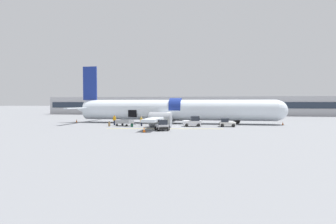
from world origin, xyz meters
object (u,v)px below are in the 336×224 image
Objects in this scene: suitcase_on_tarmac_spare at (109,124)px; suitcase_on_tarmac_upright at (132,125)px; baggage_cart_loading at (125,123)px; ground_crew_driver at (114,120)px; baggage_tug_lead at (162,126)px; ground_crew_loader_a at (142,121)px; ground_crew_loader_b at (141,120)px; airplane at (174,110)px; baggage_tug_rear at (193,122)px; baggage_tug_mid at (227,123)px.

suitcase_on_tarmac_upright is at bearing -6.42° from suitcase_on_tarmac_spare.
baggage_cart_loading is 2.11× the size of ground_crew_driver.
baggage_tug_lead is 1.75× the size of ground_crew_loader_a.
baggage_cart_loading is 3.59m from ground_crew_loader_b.
suitcase_on_tarmac_upright is (-1.16, -1.82, -0.57)m from ground_crew_loader_a.
airplane is 11.74m from ground_crew_driver.
airplane is 48.25× the size of suitcase_on_tarmac_spare.
baggage_tug_lead is 3.15× the size of suitcase_on_tarmac_spare.
airplane reaches higher than ground_crew_loader_a.
baggage_cart_loading is 4.40× the size of suitcase_on_tarmac_spare.
suitcase_on_tarmac_upright is 4.21m from suitcase_on_tarmac_spare.
ground_crew_loader_a is at bearing -11.46° from ground_crew_driver.
baggage_tug_rear is 3.86× the size of suitcase_on_tarmac_spare.
baggage_tug_lead is at bearing -52.47° from ground_crew_loader_a.
ground_crew_loader_a is at bearing -172.46° from baggage_tug_rear.
baggage_tug_mid is 0.84× the size of baggage_tug_rear.
ground_crew_loader_a is 1.01× the size of ground_crew_loader_b.
baggage_cart_loading is 2.46× the size of ground_crew_loader_b.
ground_crew_driver is (-4.53, -1.64, 0.13)m from ground_crew_loader_b.
ground_crew_loader_b is 2.54× the size of suitcase_on_tarmac_upright.
baggage_tug_rear is at bearing 7.54° from ground_crew_loader_a.
baggage_tug_lead is 12.39m from baggage_tug_mid.
suitcase_on_tarmac_upright is at bearing -42.67° from baggage_cart_loading.
baggage_tug_rear is 1.85× the size of ground_crew_driver.
baggage_tug_rear is at bearing 16.70° from suitcase_on_tarmac_upright.
suitcase_on_tarmac_upright is at bearing -121.45° from airplane.
baggage_tug_lead is 11.44m from suitcase_on_tarmac_spare.
suitcase_on_tarmac_spare is (-14.10, -2.50, -0.38)m from baggage_tug_rear.
suitcase_on_tarmac_spare reaches higher than suitcase_on_tarmac_upright.
baggage_cart_loading reaches higher than suitcase_on_tarmac_upright.
baggage_tug_mid is 15.95m from suitcase_on_tarmac_upright.
baggage_tug_mid is at bearing 6.04° from ground_crew_loader_a.
baggage_tug_mid reaches higher than suitcase_on_tarmac_spare.
suitcase_on_tarmac_spare is at bearing -138.42° from airplane.
ground_crew_loader_b is (-0.84, 2.73, -0.01)m from ground_crew_loader_a.
suitcase_on_tarmac_spare is at bearing -165.88° from ground_crew_loader_a.
baggage_tug_mid is at bearing -4.48° from ground_crew_loader_b.
baggage_cart_loading is 2.44× the size of ground_crew_loader_a.
baggage_tug_rear is at bearing 6.30° from baggage_cart_loading.
ground_crew_loader_a reaches higher than baggage_cart_loading.
baggage_tug_lead is (0.48, -13.73, -1.88)m from airplane.
airplane is at bearing 58.55° from suitcase_on_tarmac_upright.
airplane reaches higher than suitcase_on_tarmac_spare.
baggage_tug_mid is at bearing 5.46° from baggage_cart_loading.
ground_crew_driver reaches higher than ground_crew_loader_a.
baggage_cart_loading is (-17.41, -1.67, -0.09)m from baggage_tug_mid.
baggage_tug_rear is at bearing 0.29° from ground_crew_driver.
ground_crew_driver is (-9.81, -6.25, -1.60)m from airplane.
ground_crew_driver reaches higher than baggage_tug_rear.
baggage_tug_lead is 0.72× the size of baggage_cart_loading.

